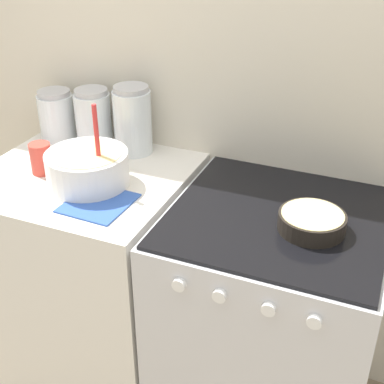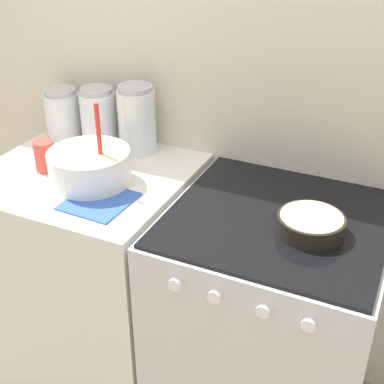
# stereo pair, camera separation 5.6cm
# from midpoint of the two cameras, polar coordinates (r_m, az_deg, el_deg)

# --- Properties ---
(wall_back) EXTENTS (4.48, 0.05, 2.40)m
(wall_back) POSITION_cam_midpoint_polar(r_m,az_deg,el_deg) (2.01, 3.56, 11.30)
(wall_back) COLOR beige
(wall_back) RESTS_ON ground_plane
(countertop_cabinet) EXTENTS (0.74, 0.68, 0.93)m
(countertop_cabinet) POSITION_cam_midpoint_polar(r_m,az_deg,el_deg) (2.24, -9.53, -8.52)
(countertop_cabinet) COLOR silver
(countertop_cabinet) RESTS_ON ground_plane
(stove) EXTENTS (0.70, 0.70, 0.93)m
(stove) POSITION_cam_midpoint_polar(r_m,az_deg,el_deg) (1.99, 8.94, -14.04)
(stove) COLOR silver
(stove) RESTS_ON ground_plane
(mixing_bowl) EXTENTS (0.29, 0.29, 0.30)m
(mixing_bowl) POSITION_cam_midpoint_polar(r_m,az_deg,el_deg) (1.88, -10.02, 2.87)
(mixing_bowl) COLOR white
(mixing_bowl) RESTS_ON countertop_cabinet
(baking_pan) EXTENTS (0.20, 0.20, 0.06)m
(baking_pan) POSITION_cam_midpoint_polar(r_m,az_deg,el_deg) (1.64, 13.52, -3.33)
(baking_pan) COLOR black
(baking_pan) RESTS_ON stove
(storage_jar_left) EXTENTS (0.14, 0.14, 0.20)m
(storage_jar_left) POSITION_cam_midpoint_polar(r_m,az_deg,el_deg) (2.28, -12.89, 7.89)
(storage_jar_left) COLOR silver
(storage_jar_left) RESTS_ON countertop_cabinet
(storage_jar_middle) EXTENTS (0.14, 0.14, 0.23)m
(storage_jar_middle) POSITION_cam_midpoint_polar(r_m,az_deg,el_deg) (2.18, -9.17, 7.58)
(storage_jar_middle) COLOR silver
(storage_jar_middle) RESTS_ON countertop_cabinet
(storage_jar_right) EXTENTS (0.15, 0.15, 0.27)m
(storage_jar_right) POSITION_cam_midpoint_polar(r_m,az_deg,el_deg) (2.08, -5.09, 7.28)
(storage_jar_right) COLOR silver
(storage_jar_right) RESTS_ON countertop_cabinet
(tin_can) EXTENTS (0.08, 0.08, 0.11)m
(tin_can) POSITION_cam_midpoint_polar(r_m,az_deg,el_deg) (2.01, -14.65, 3.73)
(tin_can) COLOR #CC3F33
(tin_can) RESTS_ON countertop_cabinet
(recipe_page) EXTENTS (0.21, 0.22, 0.01)m
(recipe_page) POSITION_cam_midpoint_polar(r_m,az_deg,el_deg) (1.78, -8.99, -0.99)
(recipe_page) COLOR #3359B2
(recipe_page) RESTS_ON countertop_cabinet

